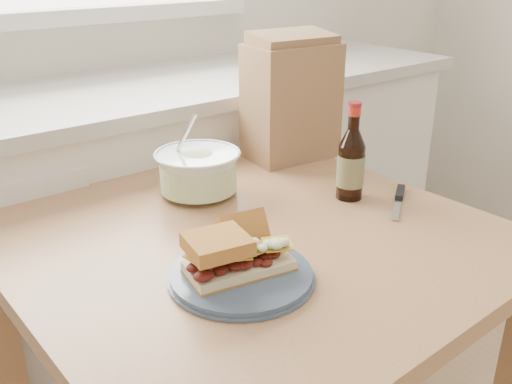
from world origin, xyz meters
TOP-DOWN VIEW (x-y plane):
  - cabinet_run at (-0.00, 1.70)m, footprint 2.50×0.64m
  - dining_table at (-0.07, 0.94)m, footprint 0.97×0.97m
  - plate at (-0.19, 0.81)m, footprint 0.25×0.25m
  - sandwich_left at (-0.23, 0.82)m, footprint 0.12×0.11m
  - sandwich_right at (-0.14, 0.82)m, footprint 0.11×0.15m
  - coleslaw_bowl at (-0.04, 1.18)m, footprint 0.20×0.20m
  - beer_bottle at (0.23, 0.94)m, footprint 0.06×0.06m
  - knife at (0.32, 0.87)m, footprint 0.16×0.12m
  - paper_bag at (0.31, 1.25)m, footprint 0.25×0.18m

SIDE VIEW (x-z plane):
  - cabinet_run at x=0.00m, z-range 0.00..0.94m
  - dining_table at x=-0.07m, z-range 0.28..1.06m
  - knife at x=0.32m, z-range 0.78..0.79m
  - plate at x=-0.19m, z-range 0.78..0.80m
  - sandwich_right at x=-0.14m, z-range 0.78..0.87m
  - coleslaw_bowl at x=-0.04m, z-range 0.73..0.93m
  - sandwich_left at x=-0.23m, z-range 0.80..0.87m
  - beer_bottle at x=0.23m, z-range 0.75..0.98m
  - paper_bag at x=0.31m, z-range 0.78..1.09m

